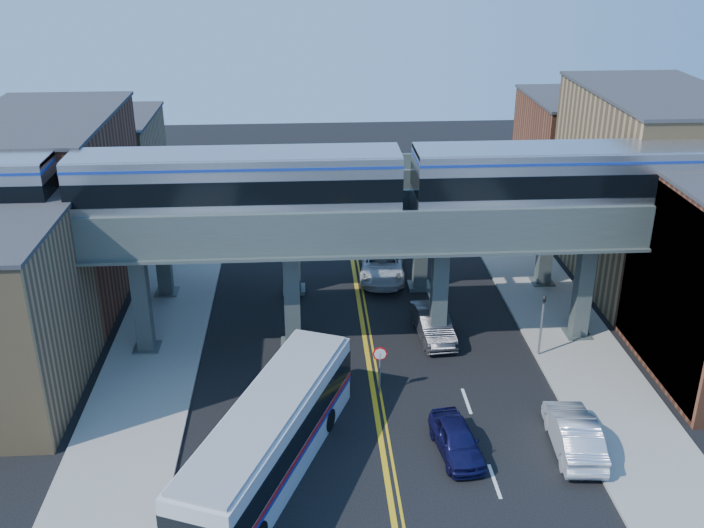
% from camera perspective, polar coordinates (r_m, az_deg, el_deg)
% --- Properties ---
extents(ground, '(120.00, 120.00, 0.00)m').
position_cam_1_polar(ground, '(37.15, 1.99, -11.90)').
color(ground, black).
rests_on(ground, ground).
extents(sidewalk_west, '(5.00, 70.00, 0.16)m').
position_cam_1_polar(sidewalk_west, '(46.22, -13.62, -4.78)').
color(sidewalk_west, gray).
rests_on(sidewalk_west, ground).
extents(sidewalk_east, '(5.00, 70.00, 0.16)m').
position_cam_1_polar(sidewalk_east, '(47.77, 14.72, -3.93)').
color(sidewalk_east, gray).
rests_on(sidewalk_east, ground).
extents(building_west_b, '(8.00, 14.00, 11.00)m').
position_cam_1_polar(building_west_b, '(51.13, -20.91, 3.75)').
color(building_west_b, brown).
rests_on(building_west_b, ground).
extents(building_west_c, '(8.00, 10.00, 8.00)m').
position_cam_1_polar(building_west_c, '(63.49, -17.56, 6.51)').
color(building_west_c, olive).
rests_on(building_west_c, ground).
extents(building_east_b, '(8.00, 14.00, 12.00)m').
position_cam_1_polar(building_east_b, '(53.22, 20.68, 5.11)').
color(building_east_b, olive).
rests_on(building_east_b, ground).
extents(building_east_c, '(8.00, 10.00, 9.00)m').
position_cam_1_polar(building_east_c, '(65.17, 16.08, 7.58)').
color(building_east_c, brown).
rests_on(building_east_c, ground).
extents(mural_panel, '(0.10, 9.50, 9.50)m').
position_cam_1_polar(mural_panel, '(41.91, 21.76, -1.82)').
color(mural_panel, teal).
rests_on(mural_panel, ground).
extents(elevated_viaduct_near, '(52.00, 3.60, 7.40)m').
position_cam_1_polar(elevated_viaduct_near, '(41.06, 1.06, 2.07)').
color(elevated_viaduct_near, '#3B4443').
rests_on(elevated_viaduct_near, ground).
extents(elevated_viaduct_far, '(52.00, 3.60, 7.40)m').
position_cam_1_polar(elevated_viaduct_far, '(47.62, 0.38, 5.18)').
color(elevated_viaduct_far, '#3B4443').
rests_on(elevated_viaduct_far, ground).
extents(transit_train, '(51.12, 3.21, 3.74)m').
position_cam_1_polar(transit_train, '(40.09, -8.39, 5.75)').
color(transit_train, black).
rests_on(transit_train, elevated_viaduct_near).
extents(stop_sign, '(0.76, 0.09, 2.63)m').
position_cam_1_polar(stop_sign, '(38.70, 2.05, -7.17)').
color(stop_sign, slate).
rests_on(stop_sign, ground).
extents(traffic_signal, '(0.15, 0.18, 4.10)m').
position_cam_1_polar(traffic_signal, '(42.72, 13.66, -3.90)').
color(traffic_signal, slate).
rests_on(traffic_signal, ground).
extents(transit_bus, '(7.46, 13.07, 3.33)m').
position_cam_1_polar(transit_bus, '(33.80, -6.01, -12.53)').
color(transit_bus, silver).
rests_on(transit_bus, ground).
extents(car_lane_a, '(2.19, 4.40, 1.44)m').
position_cam_1_polar(car_lane_a, '(35.56, 7.62, -12.54)').
color(car_lane_a, '#100F3A').
rests_on(car_lane_a, ground).
extents(car_lane_b, '(2.11, 5.01, 1.61)m').
position_cam_1_polar(car_lane_b, '(44.38, 5.91, -4.38)').
color(car_lane_b, '#2D2D2F').
rests_on(car_lane_b, ground).
extents(car_lane_c, '(3.43, 6.37, 1.70)m').
position_cam_1_polar(car_lane_c, '(51.55, 2.22, -0.05)').
color(car_lane_c, silver).
rests_on(car_lane_c, ground).
extents(car_lane_d, '(2.64, 5.68, 1.60)m').
position_cam_1_polar(car_lane_d, '(57.05, 4.29, 2.26)').
color(car_lane_d, '#9D9EA2').
rests_on(car_lane_d, ground).
extents(car_parked_curb, '(2.18, 5.26, 1.69)m').
position_cam_1_polar(car_parked_curb, '(36.73, 15.84, -11.78)').
color(car_parked_curb, silver).
rests_on(car_parked_curb, ground).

